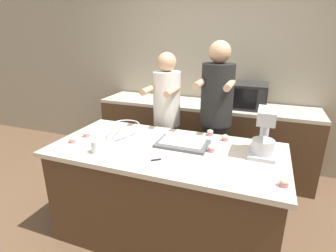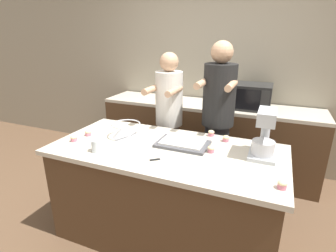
{
  "view_description": "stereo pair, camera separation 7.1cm",
  "coord_description": "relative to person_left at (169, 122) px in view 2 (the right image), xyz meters",
  "views": [
    {
      "loc": [
        0.73,
        -1.88,
        1.79
      ],
      "look_at": [
        0.0,
        0.05,
        1.07
      ],
      "focal_mm": 28.0,
      "sensor_mm": 36.0,
      "label": 1
    },
    {
      "loc": [
        0.8,
        -1.85,
        1.79
      ],
      "look_at": [
        0.0,
        0.05,
        1.07
      ],
      "focal_mm": 28.0,
      "sensor_mm": 36.0,
      "label": 2
    }
  ],
  "objects": [
    {
      "name": "microwave_oven",
      "position": [
        0.79,
        0.7,
        0.22
      ],
      "size": [
        0.45,
        0.4,
        0.3
      ],
      "color": "black",
      "rests_on": "back_counter"
    },
    {
      "name": "knife",
      "position": [
        0.32,
        -0.91,
        0.03
      ],
      "size": [
        0.18,
        0.15,
        0.01
      ],
      "color": "#BCBCC1",
      "rests_on": "island_counter"
    },
    {
      "name": "cupcake_5",
      "position": [
        1.17,
        -0.99,
        0.05
      ],
      "size": [
        0.06,
        0.06,
        0.06
      ],
      "color": "#D17084",
      "rests_on": "island_counter"
    },
    {
      "name": "island_counter",
      "position": [
        0.26,
        -0.7,
        -0.42
      ],
      "size": [
        1.94,
        0.93,
        0.89
      ],
      "color": "#4C331E",
      "rests_on": "ground_plane"
    },
    {
      "name": "ground_plane",
      "position": [
        0.26,
        -0.7,
        -0.86
      ],
      "size": [
        16.0,
        16.0,
        0.0
      ],
      "primitive_type": "plane",
      "color": "brown"
    },
    {
      "name": "cupcake_2",
      "position": [
        0.7,
        -0.36,
        0.05
      ],
      "size": [
        0.06,
        0.06,
        0.06
      ],
      "color": "#D17084",
      "rests_on": "island_counter"
    },
    {
      "name": "cupcake_1",
      "position": [
        0.55,
        -0.28,
        0.05
      ],
      "size": [
        0.06,
        0.06,
        0.06
      ],
      "color": "#D17084",
      "rests_on": "island_counter"
    },
    {
      "name": "person_left",
      "position": [
        0.0,
        0.0,
        0.0
      ],
      "size": [
        0.31,
        0.49,
        1.62
      ],
      "color": "brown",
      "rests_on": "ground_plane"
    },
    {
      "name": "cupcake_3",
      "position": [
        -0.52,
        -0.72,
        0.05
      ],
      "size": [
        0.06,
        0.06,
        0.06
      ],
      "color": "#D17084",
      "rests_on": "island_counter"
    },
    {
      "name": "person_right",
      "position": [
        0.54,
        0.0,
        0.06
      ],
      "size": [
        0.34,
        0.5,
        1.74
      ],
      "color": "#232328",
      "rests_on": "ground_plane"
    },
    {
      "name": "mixing_bowl",
      "position": [
        -0.17,
        -0.61,
        0.09
      ],
      "size": [
        0.26,
        0.26,
        0.13
      ],
      "color": "#BCBCC1",
      "rests_on": "island_counter"
    },
    {
      "name": "cupcake_4",
      "position": [
        0.63,
        -0.64,
        0.05
      ],
      "size": [
        0.06,
        0.06,
        0.06
      ],
      "color": "#D17084",
      "rests_on": "island_counter"
    },
    {
      "name": "baking_tray",
      "position": [
        0.37,
        -0.59,
        0.04
      ],
      "size": [
        0.44,
        0.29,
        0.04
      ],
      "color": "#4C4C51",
      "rests_on": "island_counter"
    },
    {
      "name": "drinking_glass",
      "position": [
        -0.23,
        -0.98,
        0.07
      ],
      "size": [
        0.08,
        0.08,
        0.1
      ],
      "color": "silver",
      "rests_on": "island_counter"
    },
    {
      "name": "back_counter",
      "position": [
        0.26,
        0.7,
        -0.4
      ],
      "size": [
        2.8,
        0.6,
        0.93
      ],
      "color": "#4C331E",
      "rests_on": "ground_plane"
    },
    {
      "name": "stand_mixer",
      "position": [
        1.02,
        -0.55,
        0.19
      ],
      "size": [
        0.2,
        0.3,
        0.38
      ],
      "color": "#B2B7BC",
      "rests_on": "island_counter"
    },
    {
      "name": "cupcake_0",
      "position": [
        -0.55,
        -0.89,
        0.05
      ],
      "size": [
        0.06,
        0.06,
        0.06
      ],
      "color": "#D17084",
      "rests_on": "island_counter"
    },
    {
      "name": "back_wall",
      "position": [
        0.26,
        1.05,
        0.49
      ],
      "size": [
        10.0,
        0.06,
        2.7
      ],
      "color": "gray",
      "rests_on": "ground_plane"
    }
  ]
}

